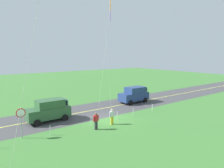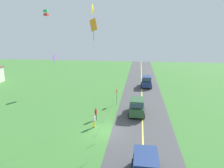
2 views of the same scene
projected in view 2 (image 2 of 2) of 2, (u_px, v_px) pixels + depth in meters
The scene contains 19 objects.
ground_plane at pixel (107, 131), 23.06m from camera, with size 120.00×120.00×0.10m, color #3D7533.
asphalt_road at pixel (143, 133), 22.52m from camera, with size 120.00×7.00×0.00m, color #424244.
road_centre_stripe at pixel (143, 133), 22.52m from camera, with size 120.00×0.16×0.00m, color #E5E04C.
car_suv_foreground at pixel (137, 106), 27.54m from camera, with size 4.40×2.12×2.24m.
car_parked_east_far at pixel (146, 81), 41.87m from camera, with size 4.40×2.12×2.24m.
car_parked_west_near at pixel (145, 167), 15.04m from camera, with size 4.40×2.12×2.24m.
stop_sign at pixel (117, 94), 31.10m from camera, with size 0.76×0.08×2.56m.
person_adult_near at pixel (96, 114), 25.78m from camera, with size 0.58×0.22×1.60m.
person_adult_companion at pixel (94, 120), 23.79m from camera, with size 0.58×0.22×1.60m.
kite_red_low at pixel (93, 27), 21.40m from camera, with size 2.28×0.99×12.28m.
kite_blue_mid at pixel (93, 10), 21.94m from camera, with size 1.71×0.29×13.79m.
kite_yellow_high at pixel (46, 13), 30.09m from camera, with size 2.40×3.70×14.11m.
kite_pink_drift at pixel (54, 58), 36.31m from camera, with size 2.70×1.46×7.25m.
fence_post_0 at pixel (87, 159), 17.18m from camera, with size 0.05×0.05×0.90m, color silver.
fence_post_1 at pixel (95, 140), 20.20m from camera, with size 0.05×0.05×0.90m, color silver.
fence_post_2 at pixel (100, 129), 22.44m from camera, with size 0.05×0.05×0.90m, color silver.
fence_post_3 at pixel (105, 118), 25.58m from camera, with size 0.05×0.05×0.90m, color silver.
fence_post_4 at pixel (110, 106), 29.51m from camera, with size 0.05×0.05×0.90m, color silver.
fence_post_5 at pixel (113, 98), 33.54m from camera, with size 0.05×0.05×0.90m, color silver.
Camera 2 is at (-20.82, -3.41, 10.69)m, focal length 32.74 mm.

